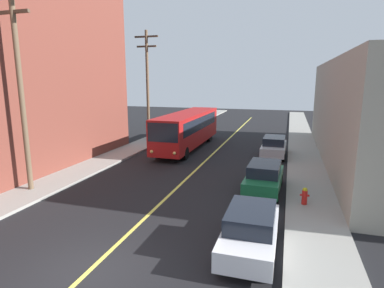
{
  "coord_description": "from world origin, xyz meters",
  "views": [
    {
      "loc": [
        5.9,
        -7.78,
        6.07
      ],
      "look_at": [
        0.0,
        11.48,
        2.0
      ],
      "focal_mm": 29.72,
      "sensor_mm": 36.0,
      "label": 1
    }
  ],
  "objects_px": {
    "city_bus": "(188,128)",
    "parked_car_green": "(264,177)",
    "utility_pole_mid": "(147,81)",
    "parked_car_white": "(251,229)",
    "utility_pole_near": "(20,81)",
    "parked_car_silver": "(274,146)",
    "fire_hydrant": "(305,196)"
  },
  "relations": [
    {
      "from": "city_bus",
      "to": "parked_car_green",
      "type": "relative_size",
      "value": 2.73
    },
    {
      "from": "city_bus",
      "to": "utility_pole_mid",
      "type": "height_order",
      "value": "utility_pole_mid"
    },
    {
      "from": "city_bus",
      "to": "parked_car_white",
      "type": "distance_m",
      "value": 17.96
    },
    {
      "from": "utility_pole_near",
      "to": "parked_car_white",
      "type": "bearing_deg",
      "value": -12.65
    },
    {
      "from": "parked_car_white",
      "to": "parked_car_silver",
      "type": "distance_m",
      "value": 15.15
    },
    {
      "from": "parked_car_green",
      "to": "utility_pole_mid",
      "type": "bearing_deg",
      "value": 136.19
    },
    {
      "from": "parked_car_silver",
      "to": "utility_pole_mid",
      "type": "xyz_separation_m",
      "value": [
        -12.43,
        3.21,
        5.11
      ]
    },
    {
      "from": "parked_car_green",
      "to": "parked_car_silver",
      "type": "bearing_deg",
      "value": 89.34
    },
    {
      "from": "parked_car_white",
      "to": "utility_pole_mid",
      "type": "height_order",
      "value": "utility_pole_mid"
    },
    {
      "from": "parked_car_white",
      "to": "fire_hydrant",
      "type": "distance_m",
      "value": 5.27
    },
    {
      "from": "utility_pole_near",
      "to": "utility_pole_mid",
      "type": "bearing_deg",
      "value": 89.98
    },
    {
      "from": "city_bus",
      "to": "parked_car_silver",
      "type": "distance_m",
      "value": 7.76
    },
    {
      "from": "utility_pole_mid",
      "to": "fire_hydrant",
      "type": "distance_m",
      "value": 20.45
    },
    {
      "from": "parked_car_white",
      "to": "parked_car_green",
      "type": "distance_m",
      "value": 6.53
    },
    {
      "from": "city_bus",
      "to": "parked_car_silver",
      "type": "height_order",
      "value": "city_bus"
    },
    {
      "from": "parked_car_green",
      "to": "parked_car_silver",
      "type": "xyz_separation_m",
      "value": [
        0.1,
        8.62,
        0.0
      ]
    },
    {
      "from": "city_bus",
      "to": "utility_pole_mid",
      "type": "bearing_deg",
      "value": 156.45
    },
    {
      "from": "city_bus",
      "to": "utility_pole_near",
      "type": "relative_size",
      "value": 1.13
    },
    {
      "from": "parked_car_white",
      "to": "fire_hydrant",
      "type": "bearing_deg",
      "value": 67.41
    },
    {
      "from": "parked_car_white",
      "to": "parked_car_green",
      "type": "xyz_separation_m",
      "value": [
        -0.04,
        6.53,
        0.0
      ]
    },
    {
      "from": "parked_car_white",
      "to": "utility_pole_near",
      "type": "distance_m",
      "value": 13.7
    },
    {
      "from": "city_bus",
      "to": "utility_pole_mid",
      "type": "distance_m",
      "value": 6.68
    },
    {
      "from": "fire_hydrant",
      "to": "parked_car_silver",
      "type": "bearing_deg",
      "value": 100.78
    },
    {
      "from": "parked_car_silver",
      "to": "utility_pole_near",
      "type": "distance_m",
      "value": 18.3
    },
    {
      "from": "city_bus",
      "to": "parked_car_green",
      "type": "distance_m",
      "value": 12.34
    },
    {
      "from": "parked_car_silver",
      "to": "city_bus",
      "type": "bearing_deg",
      "value": 171.71
    },
    {
      "from": "parked_car_green",
      "to": "utility_pole_near",
      "type": "bearing_deg",
      "value": -163.08
    },
    {
      "from": "utility_pole_near",
      "to": "parked_car_green",
      "type": "bearing_deg",
      "value": 16.92
    },
    {
      "from": "utility_pole_near",
      "to": "utility_pole_mid",
      "type": "relative_size",
      "value": 1.02
    },
    {
      "from": "parked_car_green",
      "to": "fire_hydrant",
      "type": "xyz_separation_m",
      "value": [
        2.06,
        -1.67,
        -0.26
      ]
    },
    {
      "from": "parked_car_white",
      "to": "fire_hydrant",
      "type": "height_order",
      "value": "parked_car_white"
    },
    {
      "from": "parked_car_white",
      "to": "parked_car_green",
      "type": "bearing_deg",
      "value": 90.32
    }
  ]
}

